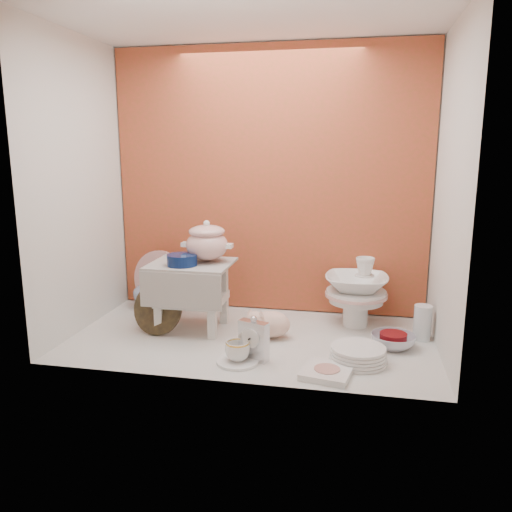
{
  "coord_description": "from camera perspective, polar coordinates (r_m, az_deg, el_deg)",
  "views": [
    {
      "loc": [
        0.51,
        -2.38,
        0.94
      ],
      "look_at": [
        0.02,
        0.02,
        0.42
      ],
      "focal_mm": 35.8,
      "sensor_mm": 36.0,
      "label": 1
    }
  ],
  "objects": [
    {
      "name": "ground",
      "position": [
        2.61,
        -0.52,
        -9.14
      ],
      "size": [
        1.8,
        1.8,
        0.0
      ],
      "primitive_type": "plane",
      "color": "silver",
      "rests_on": "ground"
    },
    {
      "name": "niche_shell",
      "position": [
        2.61,
        0.28,
        11.78
      ],
      "size": [
        1.86,
        1.03,
        1.53
      ],
      "color": "#B7402D",
      "rests_on": "ground"
    },
    {
      "name": "step_stool",
      "position": [
        2.7,
        -7.15,
        -4.45
      ],
      "size": [
        0.42,
        0.36,
        0.36
      ],
      "primitive_type": null,
      "rotation": [
        0.0,
        0.0,
        0.0
      ],
      "color": "silver",
      "rests_on": "ground"
    },
    {
      "name": "soup_tureen",
      "position": [
        2.65,
        -5.5,
        1.69
      ],
      "size": [
        0.28,
        0.28,
        0.22
      ],
      "primitive_type": null,
      "rotation": [
        0.0,
        0.0,
        -0.07
      ],
      "color": "white",
      "rests_on": "step_stool"
    },
    {
      "name": "cobalt_bowl",
      "position": [
        2.6,
        -8.26,
        -0.44
      ],
      "size": [
        0.19,
        0.19,
        0.06
      ],
      "primitive_type": "cylinder",
      "rotation": [
        0.0,
        0.0,
        0.28
      ],
      "color": "#091B49",
      "rests_on": "step_stool"
    },
    {
      "name": "floral_platter",
      "position": [
        3.04,
        -10.66,
        -2.72
      ],
      "size": [
        0.36,
        0.12,
        0.36
      ],
      "primitive_type": null,
      "rotation": [
        0.0,
        0.0,
        -0.21
      ],
      "color": "white",
      "rests_on": "ground"
    },
    {
      "name": "blue_white_vase",
      "position": [
        3.11,
        -11.57,
        -3.65
      ],
      "size": [
        0.29,
        0.29,
        0.23
      ],
      "primitive_type": "imported",
      "rotation": [
        0.0,
        0.0,
        -0.41
      ],
      "color": "silver",
      "rests_on": "ground"
    },
    {
      "name": "lacquer_tray",
      "position": [
        2.68,
        -10.92,
        -5.75
      ],
      "size": [
        0.29,
        0.15,
        0.27
      ],
      "primitive_type": null,
      "rotation": [
        0.0,
        0.0,
        -0.17
      ],
      "color": "black",
      "rests_on": "ground"
    },
    {
      "name": "mantel_clock",
      "position": [
        2.32,
        -0.26,
        -9.21
      ],
      "size": [
        0.15,
        0.09,
        0.2
      ],
      "primitive_type": "cube",
      "rotation": [
        0.0,
        0.0,
        -0.36
      ],
      "color": "silver",
      "rests_on": "ground"
    },
    {
      "name": "plush_pig",
      "position": [
        2.59,
        1.67,
        -7.56
      ],
      "size": [
        0.29,
        0.25,
        0.15
      ],
      "primitive_type": "ellipsoid",
      "rotation": [
        0.0,
        0.0,
        0.36
      ],
      "color": "beige",
      "rests_on": "ground"
    },
    {
      "name": "teacup_saucer",
      "position": [
        2.33,
        -2.06,
        -11.69
      ],
      "size": [
        0.24,
        0.24,
        0.01
      ],
      "primitive_type": "cylinder",
      "rotation": [
        0.0,
        0.0,
        0.29
      ],
      "color": "white",
      "rests_on": "ground"
    },
    {
      "name": "gold_rim_teacup",
      "position": [
        2.31,
        -2.07,
        -10.54
      ],
      "size": [
        0.13,
        0.13,
        0.09
      ],
      "primitive_type": "imported",
      "rotation": [
        0.0,
        0.0,
        0.25
      ],
      "color": "white",
      "rests_on": "teacup_saucer"
    },
    {
      "name": "lattice_dish",
      "position": [
        2.22,
        7.92,
        -12.74
      ],
      "size": [
        0.23,
        0.23,
        0.03
      ],
      "primitive_type": "cube",
      "rotation": [
        0.0,
        0.0,
        -0.19
      ],
      "color": "white",
      "rests_on": "ground"
    },
    {
      "name": "dinner_plate_stack",
      "position": [
        2.36,
        11.33,
        -10.74
      ],
      "size": [
        0.33,
        0.33,
        0.07
      ],
      "primitive_type": "cylinder",
      "rotation": [
        0.0,
        0.0,
        0.33
      ],
      "color": "white",
      "rests_on": "ground"
    },
    {
      "name": "crystal_bowl",
      "position": [
        2.57,
        15.07,
        -9.14
      ],
      "size": [
        0.27,
        0.27,
        0.07
      ],
      "primitive_type": "imported",
      "rotation": [
        0.0,
        0.0,
        -0.37
      ],
      "color": "silver",
      "rests_on": "ground"
    },
    {
      "name": "clear_glass_vase",
      "position": [
        2.69,
        18.11,
        -7.08
      ],
      "size": [
        0.1,
        0.1,
        0.18
      ],
      "primitive_type": "cylinder",
      "rotation": [
        0.0,
        0.0,
        -0.09
      ],
      "color": "silver",
      "rests_on": "ground"
    },
    {
      "name": "porcelain_tower",
      "position": [
        2.77,
        11.13,
        -3.93
      ],
      "size": [
        0.33,
        0.33,
        0.38
      ],
      "primitive_type": null,
      "rotation": [
        0.0,
        0.0,
        0.0
      ],
      "color": "white",
      "rests_on": "ground"
    }
  ]
}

